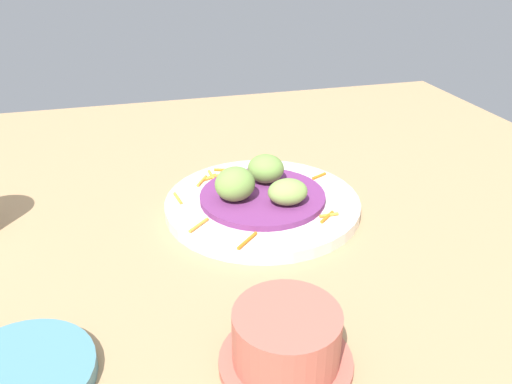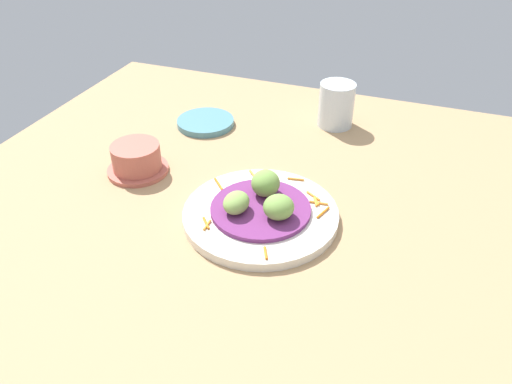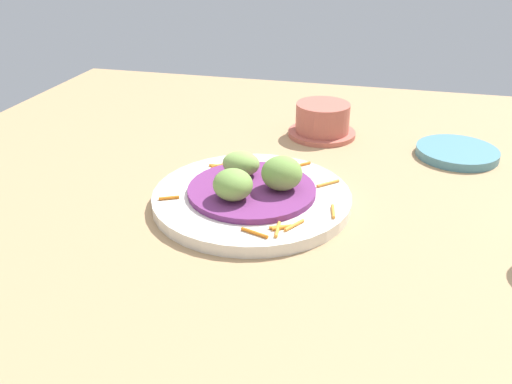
{
  "view_description": "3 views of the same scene",
  "coord_description": "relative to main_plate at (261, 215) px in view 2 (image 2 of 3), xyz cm",
  "views": [
    {
      "loc": [
        -52.56,
        16.45,
        34.63
      ],
      "look_at": [
        2.65,
        1.57,
        5.04
      ],
      "focal_mm": 35.4,
      "sensor_mm": 36.0,
      "label": 1
    },
    {
      "loc": [
        25.5,
        -61.11,
        53.03
      ],
      "look_at": [
        2.19,
        1.28,
        6.5
      ],
      "focal_mm": 35.44,
      "sensor_mm": 36.0,
      "label": 2
    },
    {
      "loc": [
        61.53,
        15.74,
        34.54
      ],
      "look_at": [
        5.04,
        1.52,
        4.64
      ],
      "focal_mm": 37.23,
      "sensor_mm": 36.0,
      "label": 3
    }
  ],
  "objects": [
    {
      "name": "guac_scoop_center",
      "position": [
        -0.51,
        3.75,
        3.72
      ],
      "size": [
        5.89,
        6.17,
        4.34
      ],
      "primitive_type": "ellipsoid",
      "rotation": [
        0.0,
        0.0,
        0.25
      ],
      "color": "#759E47",
      "rests_on": "cabbage_bed"
    },
    {
      "name": "terracotta_bowl",
      "position": [
        -26.37,
        5.4,
        1.83
      ],
      "size": [
        11.34,
        11.34,
        5.58
      ],
      "color": "#B75B4C",
      "rests_on": "table_surface"
    },
    {
      "name": "main_plate",
      "position": [
        0.0,
        0.0,
        0.0
      ],
      "size": [
        25.4,
        25.4,
        1.55
      ],
      "primitive_type": "cylinder",
      "color": "silver",
      "rests_on": "table_surface"
    },
    {
      "name": "table_surface",
      "position": [
        -3.27,
        -0.52,
        -1.77
      ],
      "size": [
        110.0,
        110.0,
        2.0
      ],
      "primitive_type": "cube",
      "color": "tan",
      "rests_on": "ground"
    },
    {
      "name": "guac_scoop_right",
      "position": [
        -2.99,
        -2.31,
        3.16
      ],
      "size": [
        4.25,
        5.18,
        3.23
      ],
      "primitive_type": "ellipsoid",
      "rotation": [
        0.0,
        0.0,
        1.52
      ],
      "color": "#84A851",
      "rests_on": "cabbage_bed"
    },
    {
      "name": "water_glass",
      "position": [
        3.72,
        36.86,
        3.96
      ],
      "size": [
        7.52,
        7.52,
        9.47
      ],
      "primitive_type": "cylinder",
      "color": "silver",
      "rests_on": "table_surface"
    },
    {
      "name": "carrot_garnish",
      "position": [
        1.47,
        2.84,
        0.97
      ],
      "size": [
        21.3,
        21.93,
        0.4
      ],
      "color": "orange",
      "rests_on": "main_plate"
    },
    {
      "name": "side_plate_small",
      "position": [
        -22.56,
        26.87,
        -0.11
      ],
      "size": [
        12.32,
        12.32,
        1.32
      ],
      "primitive_type": "cylinder",
      "color": "teal",
      "rests_on": "table_surface"
    },
    {
      "name": "cabbage_bed",
      "position": [
        0.0,
        -0.0,
        1.16
      ],
      "size": [
        16.33,
        16.33,
        0.77
      ],
      "primitive_type": "cylinder",
      "color": "#702D6B",
      "rests_on": "main_plate"
    },
    {
      "name": "guac_scoop_left",
      "position": [
        3.5,
        -1.44,
        3.43
      ],
      "size": [
        6.79,
        6.82,
        3.77
      ],
      "primitive_type": "ellipsoid",
      "rotation": [
        0.0,
        0.0,
        2.51
      ],
      "color": "#759E47",
      "rests_on": "cabbage_bed"
    }
  ]
}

